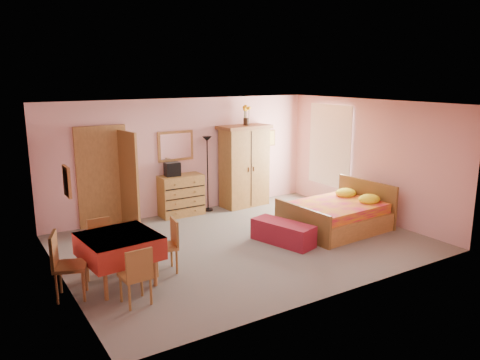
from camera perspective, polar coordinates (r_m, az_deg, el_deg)
floor at (r=8.91m, az=0.48°, el=-7.67°), size 6.50×6.50×0.00m
ceiling at (r=8.37m, az=0.52°, el=9.26°), size 6.50×6.50×0.00m
wall_back at (r=10.70m, az=-6.74°, el=2.92°), size 6.50×0.10×2.60m
wall_front at (r=6.64m, az=12.22°, el=-3.35°), size 6.50×0.10×2.60m
wall_left at (r=7.37m, az=-21.33°, el=-2.35°), size 0.10×5.00×2.60m
wall_right at (r=10.62m, az=15.45°, el=2.48°), size 0.10×5.00×2.60m
doorway at (r=10.07m, az=-16.42°, el=0.28°), size 1.06×0.12×2.15m
window at (r=11.40m, az=10.93°, el=4.15°), size 0.08×1.40×1.95m
picture_left at (r=6.71m, az=-20.35°, el=-0.17°), size 0.04×0.32×0.42m
picture_back at (r=11.82m, az=3.67°, el=5.14°), size 0.30×0.04×0.40m
chest_of_drawers at (r=10.58m, az=-7.21°, el=-1.85°), size 0.98×0.49×0.92m
wall_mirror at (r=10.55m, az=-7.86°, el=4.13°), size 0.85×0.05×0.67m
stereo at (r=10.39m, az=-8.25°, el=1.31°), size 0.34×0.26×0.30m
floor_lamp at (r=10.78m, az=-3.97°, el=0.73°), size 0.24×0.24×1.74m
wardrobe at (r=11.17m, az=0.53°, el=1.72°), size 1.28×0.73×1.94m
sunflower_vase at (r=11.06m, az=0.75°, el=7.92°), size 0.19×0.19×0.47m
bed at (r=9.72m, az=11.58°, el=-3.36°), size 2.05×1.65×0.91m
bench at (r=8.87m, az=5.26°, el=-6.42°), size 0.77×1.30×0.41m
dining_table at (r=7.36m, az=-14.41°, el=-9.36°), size 1.14×1.14×0.77m
chair_south at (r=6.70m, az=-12.68°, el=-11.23°), size 0.40×0.40×0.84m
chair_north at (r=7.94m, az=-16.34°, el=-7.63°), size 0.38×0.38×0.83m
chair_west at (r=7.10m, az=-19.99°, el=-9.74°), size 0.56×0.56×0.97m
chair_east at (r=7.62m, az=-9.24°, el=-7.98°), size 0.45×0.45×0.87m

